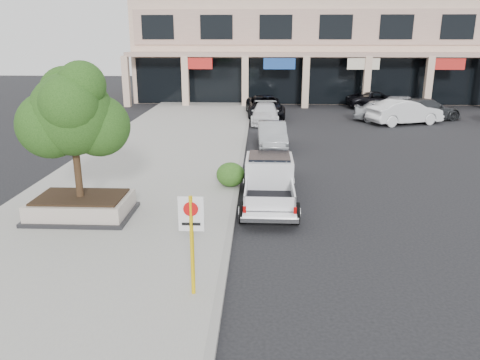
% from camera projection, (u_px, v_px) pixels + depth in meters
% --- Properties ---
extents(ground, '(120.00, 120.00, 0.00)m').
position_uv_depth(ground, '(282.00, 242.00, 13.50)').
color(ground, black).
rests_on(ground, ground).
extents(sidewalk, '(8.00, 52.00, 0.15)m').
position_uv_depth(sidewalk, '(144.00, 177.00, 19.44)').
color(sidewalk, gray).
rests_on(sidewalk, ground).
extents(curb, '(0.20, 52.00, 0.15)m').
position_uv_depth(curb, '(239.00, 178.00, 19.27)').
color(curb, gray).
rests_on(curb, ground).
extents(strip_mall, '(40.55, 12.43, 9.50)m').
position_uv_depth(strip_mall, '(353.00, 47.00, 44.19)').
color(strip_mall, '#CAA48E').
rests_on(strip_mall, ground).
extents(planter, '(3.20, 2.20, 0.68)m').
position_uv_depth(planter, '(82.00, 206.00, 14.93)').
color(planter, black).
rests_on(planter, sidewalk).
extents(planter_tree, '(2.90, 2.55, 4.00)m').
position_uv_depth(planter_tree, '(78.00, 114.00, 14.21)').
color(planter_tree, '#322613').
rests_on(planter_tree, planter).
extents(no_parking_sign, '(0.55, 0.09, 2.30)m').
position_uv_depth(no_parking_sign, '(192.00, 232.00, 10.06)').
color(no_parking_sign, '#E4B70C').
rests_on(no_parking_sign, sidewalk).
extents(hedge, '(1.10, 0.99, 0.93)m').
position_uv_depth(hedge, '(231.00, 175.00, 17.90)').
color(hedge, '#1E4513').
rests_on(hedge, sidewalk).
extents(pickup_truck, '(1.92, 5.09, 1.60)m').
position_uv_depth(pickup_truck, '(269.00, 184.00, 16.18)').
color(pickup_truck, silver).
rests_on(pickup_truck, ground).
extents(curb_car_a, '(1.65, 3.96, 1.34)m').
position_uv_depth(curb_car_a, '(271.00, 167.00, 18.71)').
color(curb_car_a, '#323538').
rests_on(curb_car_a, ground).
extents(curb_car_b, '(1.57, 4.18, 1.36)m').
position_uv_depth(curb_car_b, '(272.00, 135.00, 24.77)').
color(curb_car_b, '#93969A').
rests_on(curb_car_b, ground).
extents(curb_car_c, '(1.95, 4.61, 1.33)m').
position_uv_depth(curb_car_c, '(265.00, 113.00, 32.00)').
color(curb_car_c, silver).
rests_on(curb_car_c, ground).
extents(curb_car_d, '(2.99, 5.76, 1.55)m').
position_uv_depth(curb_car_d, '(265.00, 106.00, 34.43)').
color(curb_car_d, black).
rests_on(curb_car_d, ground).
extents(lot_car_a, '(4.75, 2.63, 1.53)m').
position_uv_depth(lot_car_a, '(387.00, 111.00, 32.50)').
color(lot_car_a, '#ACAFB5').
rests_on(lot_car_a, ground).
extents(lot_car_b, '(5.32, 3.33, 1.66)m').
position_uv_depth(lot_car_b, '(405.00, 112.00, 31.54)').
color(lot_car_b, silver).
rests_on(lot_car_b, ground).
extents(lot_car_c, '(5.81, 4.02, 1.56)m').
position_uv_depth(lot_car_c, '(425.00, 109.00, 33.03)').
color(lot_car_c, '#2C2E30').
rests_on(lot_car_c, ground).
extents(lot_car_d, '(5.16, 2.70, 1.39)m').
position_uv_depth(lot_car_d, '(377.00, 100.00, 38.59)').
color(lot_car_d, black).
rests_on(lot_car_d, ground).
extents(lot_car_e, '(4.63, 2.19, 1.53)m').
position_uv_depth(lot_car_e, '(405.00, 105.00, 35.16)').
color(lot_car_e, '#9C9DA3').
rests_on(lot_car_e, ground).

